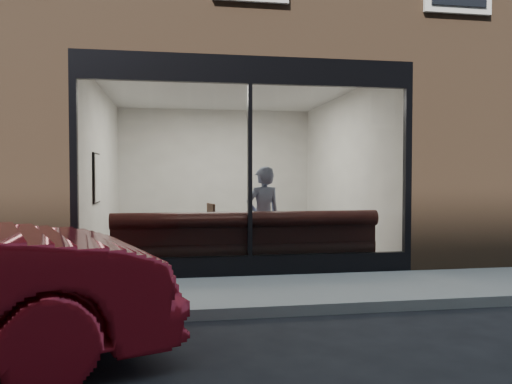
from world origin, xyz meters
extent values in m
plane|color=black|center=(0.00, 0.00, 0.00)|extent=(120.00, 120.00, 0.00)
cube|color=gray|center=(0.00, 1.00, 0.01)|extent=(40.00, 2.00, 0.01)
cube|color=gray|center=(0.00, -0.05, 0.06)|extent=(40.00, 0.10, 0.12)
cube|color=brown|center=(-3.75, 8.00, 1.60)|extent=(2.50, 12.00, 3.20)
cube|color=brown|center=(3.75, 8.00, 1.60)|extent=(2.50, 12.00, 3.20)
cube|color=brown|center=(0.00, 11.00, 1.60)|extent=(5.00, 6.00, 3.20)
plane|color=#2D2D30|center=(0.00, 5.00, 0.02)|extent=(6.00, 6.00, 0.00)
plane|color=white|center=(0.00, 5.00, 3.19)|extent=(6.00, 6.00, 0.00)
plane|color=silver|center=(0.00, 7.99, 1.60)|extent=(5.00, 0.00, 5.00)
plane|color=silver|center=(-2.49, 5.00, 1.60)|extent=(0.00, 6.00, 6.00)
plane|color=silver|center=(2.49, 5.00, 1.60)|extent=(0.00, 6.00, 6.00)
cube|color=black|center=(0.00, 2.05, 0.15)|extent=(5.00, 0.10, 0.30)
cube|color=black|center=(0.00, 2.05, 3.00)|extent=(5.00, 0.10, 0.40)
cube|color=black|center=(0.00, 2.05, 1.55)|extent=(0.06, 0.10, 2.50)
plane|color=white|center=(0.00, 2.02, 1.55)|extent=(4.80, 0.00, 4.80)
cube|color=#341413|center=(0.00, 2.45, 0.23)|extent=(4.00, 0.55, 0.45)
imported|color=#8795BA|center=(0.31, 2.67, 0.81)|extent=(0.68, 0.55, 1.61)
cube|color=#311E13|center=(-0.95, 3.68, 0.74)|extent=(0.65, 0.65, 0.04)
cube|color=#311E13|center=(0.92, 3.43, 0.74)|extent=(0.63, 0.63, 0.04)
cube|color=#311E13|center=(-0.60, 4.09, 0.24)|extent=(0.51, 0.51, 0.04)
cube|color=white|center=(-2.45, 4.19, 1.43)|extent=(0.02, 0.63, 0.84)
camera|label=1|loc=(-1.10, -5.13, 1.49)|focal=35.00mm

